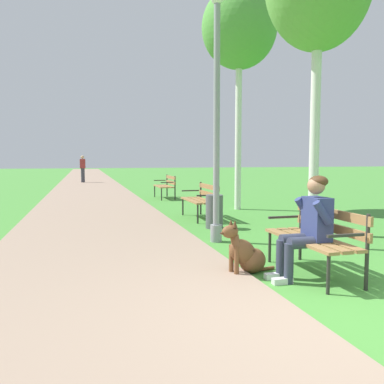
{
  "coord_description": "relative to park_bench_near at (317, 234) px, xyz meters",
  "views": [
    {
      "loc": [
        -2.21,
        -2.9,
        1.45
      ],
      "look_at": [
        -0.49,
        3.38,
        0.9
      ],
      "focal_mm": 36.95,
      "sensor_mm": 36.0,
      "label": 1
    }
  ],
  "objects": [
    {
      "name": "park_bench_near",
      "position": [
        0.0,
        0.0,
        0.0
      ],
      "size": [
        0.55,
        1.5,
        0.85
      ],
      "color": "olive",
      "rests_on": "ground"
    },
    {
      "name": "person_seated_on_near_bench",
      "position": [
        -0.21,
        -0.14,
        0.17
      ],
      "size": [
        0.74,
        0.49,
        1.25
      ],
      "color": "#33384C",
      "rests_on": "ground"
    },
    {
      "name": "pedestrian_distant",
      "position": [
        -2.86,
        20.27,
        0.33
      ],
      "size": [
        0.32,
        0.22,
        1.65
      ],
      "color": "#383842",
      "rests_on": "ground"
    },
    {
      "name": "ground_plane",
      "position": [
        -0.58,
        -1.38,
        -0.51
      ],
      "size": [
        120.0,
        120.0,
        0.0
      ],
      "primitive_type": "plane",
      "color": "#478E38"
    },
    {
      "name": "litter_bin",
      "position": [
        -0.18,
        3.48,
        -0.16
      ],
      "size": [
        0.36,
        0.36,
        0.7
      ],
      "primitive_type": "cylinder",
      "color": "#515156",
      "rests_on": "ground"
    },
    {
      "name": "park_bench_mid",
      "position": [
        -0.06,
        4.81,
        0.0
      ],
      "size": [
        0.55,
        1.5,
        0.85
      ],
      "color": "olive",
      "rests_on": "ground"
    },
    {
      "name": "park_bench_far",
      "position": [
        0.09,
        9.83,
        0.0
      ],
      "size": [
        0.55,
        1.5,
        0.85
      ],
      "color": "olive",
      "rests_on": "ground"
    },
    {
      "name": "dog_brown",
      "position": [
        -0.85,
        0.24,
        -0.25
      ],
      "size": [
        0.83,
        0.36,
        0.71
      ],
      "color": "brown",
      "rests_on": "ground"
    },
    {
      "name": "lamp_post_near",
      "position": [
        -0.58,
        2.19,
        1.73
      ],
      "size": [
        0.24,
        0.24,
        4.33
      ],
      "color": "gray",
      "rests_on": "ground"
    },
    {
      "name": "birch_tree_third",
      "position": [
        1.46,
        6.26,
        4.53
      ],
      "size": [
        2.09,
        2.07,
        6.22
      ],
      "color": "silver",
      "rests_on": "ground"
    },
    {
      "name": "paved_path",
      "position": [
        -2.54,
        22.62,
        -0.49
      ],
      "size": [
        3.36,
        60.0,
        0.04
      ],
      "primitive_type": "cube",
      "color": "gray",
      "rests_on": "ground"
    }
  ]
}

